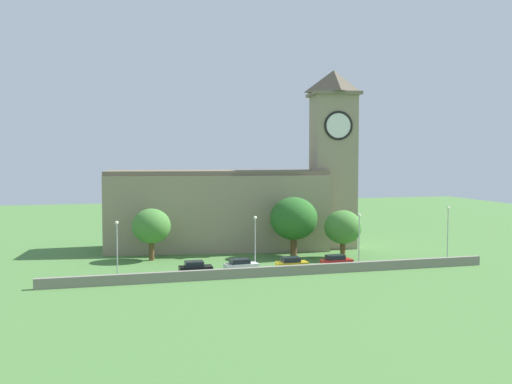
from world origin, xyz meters
The scene contains 14 objects.
ground_plane centered at (0.00, 15.00, 0.00)m, with size 200.00×200.00×0.00m, color #477538.
church centered at (1.29, 19.46, 7.93)m, with size 40.17×15.54×28.12m.
quay_barrier centered at (0.00, -3.11, 0.60)m, with size 56.45×0.70×1.21m, color gray.
car_black centered at (-9.67, 0.11, 0.88)m, with size 4.14×2.39×1.74m.
car_white centered at (-3.74, 0.67, 0.84)m, with size 4.36×2.46×1.66m.
car_yellow centered at (2.69, -0.36, 0.89)m, with size 4.05×2.17×1.77m.
car_red centered at (9.14, 0.35, 0.82)m, with size 4.24×2.26×1.63m.
streetlamp_west_end centered at (-18.92, 2.21, 4.53)m, with size 0.44×0.44×6.76m.
streetlamp_west_mid centered at (-1.64, 1.50, 4.65)m, with size 0.44×0.44×6.95m.
streetlamp_central centered at (13.00, 1.68, 4.58)m, with size 0.44×0.44×6.84m.
streetlamp_east_mid centered at (27.15, 2.51, 4.92)m, with size 0.44×0.44×7.43m.
tree_churchyard centered at (12.77, 6.57, 4.45)m, with size 5.33×5.33×6.89m.
tree_by_tower centered at (-13.74, 12.19, 4.80)m, with size 5.43×5.43×7.28m.
tree_riverside_west centered at (6.44, 9.74, 5.54)m, with size 6.88×6.88×8.68m.
Camera 1 is at (-22.46, -73.81, 14.93)m, focal length 43.06 mm.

